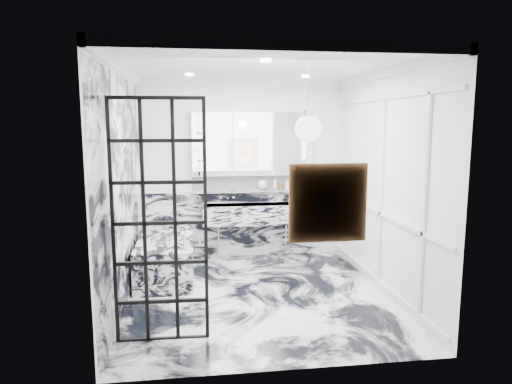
{
  "coord_description": "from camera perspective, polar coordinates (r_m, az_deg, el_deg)",
  "views": [
    {
      "loc": [
        -0.76,
        -5.44,
        2.13
      ],
      "look_at": [
        0.05,
        0.5,
        1.23
      ],
      "focal_mm": 32.0,
      "sensor_mm": 36.0,
      "label": 1
    }
  ],
  "objects": [
    {
      "name": "panel_molding",
      "position": [
        5.98,
        15.38,
        0.22
      ],
      "size": [
        0.03,
        3.4,
        2.3
      ],
      "primitive_type": "cube",
      "color": "white",
      "rests_on": "floor"
    },
    {
      "name": "artwork",
      "position": [
        3.9,
        8.98,
        -1.35
      ],
      "size": [
        0.57,
        0.05,
        0.57
      ],
      "primitive_type": "cube",
      "color": "#BB8C13",
      "rests_on": "wall_front"
    },
    {
      "name": "wall_back",
      "position": [
        7.32,
        -1.74,
        2.78
      ],
      "size": [
        3.6,
        0.0,
        3.6
      ],
      "primitive_type": "plane",
      "rotation": [
        1.57,
        0.0,
        0.0
      ],
      "color": "white",
      "rests_on": "floor"
    },
    {
      "name": "sconce_left",
      "position": [
        7.08,
        -7.03,
        5.61
      ],
      "size": [
        0.07,
        0.07,
        0.4
      ],
      "primitive_type": "cylinder",
      "color": "white",
      "rests_on": "mirror_cabinet"
    },
    {
      "name": "face_pot",
      "position": [
        7.29,
        0.79,
        0.91
      ],
      "size": [
        0.15,
        0.15,
        0.15
      ],
      "primitive_type": "sphere",
      "color": "white",
      "rests_on": "ledge"
    },
    {
      "name": "crittall_door",
      "position": [
        4.49,
        -11.94,
        -3.83
      ],
      "size": [
        0.88,
        0.07,
        2.37
      ],
      "primitive_type": null,
      "rotation": [
        0.0,
        0.0,
        -0.03
      ],
      "color": "black",
      "rests_on": "floor"
    },
    {
      "name": "mirror_cabinet",
      "position": [
        7.23,
        -0.5,
        6.05
      ],
      "size": [
        1.9,
        0.16,
        1.0
      ],
      "primitive_type": "cube",
      "color": "white",
      "rests_on": "wall_back"
    },
    {
      "name": "wall_front",
      "position": [
        3.79,
        3.96,
        -2.63
      ],
      "size": [
        3.6,
        0.0,
        3.6
      ],
      "primitive_type": "plane",
      "rotation": [
        -1.57,
        0.0,
        0.0
      ],
      "color": "white",
      "rests_on": "floor"
    },
    {
      "name": "floor",
      "position": [
        5.89,
        0.2,
        -12.69
      ],
      "size": [
        3.6,
        3.6,
        0.0
      ],
      "primitive_type": "plane",
      "color": "silver",
      "rests_on": "ground"
    },
    {
      "name": "soap_bottle_b",
      "position": [
        7.36,
        3.9,
        1.04
      ],
      "size": [
        0.09,
        0.09,
        0.17
      ],
      "primitive_type": "imported",
      "rotation": [
        0.0,
        0.0,
        0.2
      ],
      "color": "#4C4C51",
      "rests_on": "ledge"
    },
    {
      "name": "trough_sink",
      "position": [
        7.19,
        -0.32,
        -2.72
      ],
      "size": [
        1.6,
        0.45,
        0.3
      ],
      "primitive_type": "cube",
      "color": "silver",
      "rests_on": "wall_back"
    },
    {
      "name": "sconce_right",
      "position": [
        7.29,
        6.04,
        5.71
      ],
      "size": [
        0.07,
        0.07,
        0.4
      ],
      "primitive_type": "cylinder",
      "color": "white",
      "rests_on": "mirror_cabinet"
    },
    {
      "name": "soap_bottle_a",
      "position": [
        7.32,
        2.37,
        1.09
      ],
      "size": [
        0.08,
        0.08,
        0.19
      ],
      "primitive_type": "imported",
      "rotation": [
        0.0,
        0.0,
        0.11
      ],
      "color": "#8C5919",
      "rests_on": "ledge"
    },
    {
      "name": "wall_left",
      "position": [
        5.55,
        -16.37,
        0.6
      ],
      "size": [
        0.0,
        3.6,
        3.6
      ],
      "primitive_type": "plane",
      "rotation": [
        1.57,
        0.0,
        1.57
      ],
      "color": "white",
      "rests_on": "floor"
    },
    {
      "name": "flower_vase",
      "position": [
        5.89,
        -8.72,
        -6.54
      ],
      "size": [
        0.08,
        0.08,
        0.12
      ],
      "primitive_type": "cylinder",
      "color": "silver",
      "rests_on": "bathtub"
    },
    {
      "name": "marble_clad_back",
      "position": [
        7.43,
        -1.68,
        -3.97
      ],
      "size": [
        3.18,
        0.05,
        1.05
      ],
      "primitive_type": "cube",
      "color": "silver",
      "rests_on": "floor"
    },
    {
      "name": "ceiling",
      "position": [
        5.53,
        0.21,
        15.46
      ],
      "size": [
        3.6,
        3.6,
        0.0
      ],
      "primitive_type": "plane",
      "rotation": [
        3.14,
        0.0,
        0.0
      ],
      "color": "white",
      "rests_on": "wall_back"
    },
    {
      "name": "bathtub",
      "position": [
        6.62,
        -11.13,
        -7.94
      ],
      "size": [
        0.75,
        1.65,
        0.55
      ],
      "primitive_type": "cube",
      "color": "silver",
      "rests_on": "floor"
    },
    {
      "name": "amber_bottle",
      "position": [
        7.35,
        3.18,
        0.75
      ],
      "size": [
        0.04,
        0.04,
        0.1
      ],
      "primitive_type": "cylinder",
      "color": "#8C5919",
      "rests_on": "ledge"
    },
    {
      "name": "soap_bottle_c",
      "position": [
        7.42,
        5.96,
        0.98
      ],
      "size": [
        0.12,
        0.12,
        0.15
      ],
      "primitive_type": "imported",
      "rotation": [
        0.0,
        0.0,
        0.09
      ],
      "color": "silver",
      "rests_on": "ledge"
    },
    {
      "name": "subway_tile",
      "position": [
        7.34,
        -0.55,
        1.27
      ],
      "size": [
        1.9,
        0.03,
        0.23
      ],
      "primitive_type": "cube",
      "color": "white",
      "rests_on": "wall_back"
    },
    {
      "name": "pendant_light",
      "position": [
        4.31,
        6.54,
        7.86
      ],
      "size": [
        0.25,
        0.25,
        0.25
      ],
      "primitive_type": "sphere",
      "color": "white",
      "rests_on": "ceiling"
    },
    {
      "name": "wall_right",
      "position": [
        5.97,
        15.59,
        1.17
      ],
      "size": [
        0.0,
        3.6,
        3.6
      ],
      "primitive_type": "plane",
      "rotation": [
        1.57,
        0.0,
        -1.57
      ],
      "color": "white",
      "rests_on": "floor"
    },
    {
      "name": "ledge",
      "position": [
        7.3,
        -0.49,
        0.15
      ],
      "size": [
        1.9,
        0.14,
        0.04
      ],
      "primitive_type": "cube",
      "color": "silver",
      "rests_on": "wall_back"
    },
    {
      "name": "marble_clad_left",
      "position": [
        5.56,
        -16.19,
        -0.0
      ],
      "size": [
        0.02,
        3.56,
        2.68
      ],
      "primitive_type": "cube",
      "color": "silver",
      "rests_on": "floor"
    }
  ]
}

